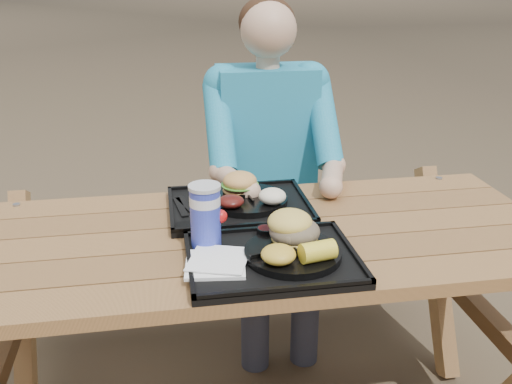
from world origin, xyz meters
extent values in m
cube|color=black|center=(0.01, -0.20, 0.76)|extent=(0.45, 0.35, 0.02)
cube|color=black|center=(-0.03, 0.17, 0.76)|extent=(0.45, 0.35, 0.02)
cylinder|color=black|center=(0.06, -0.20, 0.78)|extent=(0.26, 0.26, 0.02)
cylinder|color=black|center=(0.00, 0.18, 0.78)|extent=(0.26, 0.26, 0.02)
cube|color=white|center=(-0.14, -0.22, 0.78)|extent=(0.17, 0.17, 0.02)
cylinder|color=#1624A8|center=(-0.16, -0.10, 0.85)|extent=(0.08, 0.08, 0.17)
cylinder|color=black|center=(0.01, -0.08, 0.79)|extent=(0.05, 0.05, 0.03)
cylinder|color=#FFF51C|center=(0.08, -0.06, 0.78)|extent=(0.05, 0.05, 0.03)
ellipsoid|color=gold|center=(0.01, -0.26, 0.81)|extent=(0.09, 0.09, 0.05)
cube|color=black|center=(-0.19, 0.19, 0.77)|extent=(0.07, 0.16, 0.01)
ellipsoid|color=#4F130F|center=(-0.06, 0.11, 0.81)|extent=(0.08, 0.08, 0.04)
ellipsoid|color=white|center=(0.07, 0.12, 0.81)|extent=(0.09, 0.09, 0.05)
camera|label=1|loc=(-0.26, -1.51, 1.49)|focal=40.00mm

